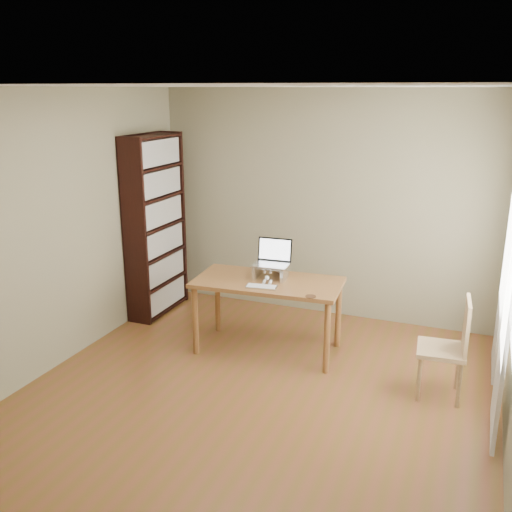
{
  "coord_description": "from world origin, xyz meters",
  "views": [
    {
      "loc": [
        1.67,
        -3.99,
        2.58
      ],
      "look_at": [
        -0.35,
        1.0,
        1.0
      ],
      "focal_mm": 40.0,
      "sensor_mm": 36.0,
      "label": 1
    }
  ],
  "objects": [
    {
      "name": "keyboard",
      "position": [
        -0.22,
        0.8,
        0.76
      ],
      "size": [
        0.31,
        0.17,
        0.02
      ],
      "rotation": [
        0.0,
        0.0,
        0.14
      ],
      "color": "silver",
      "rests_on": "desk"
    },
    {
      "name": "bookshelf",
      "position": [
        -1.83,
        1.55,
        1.05
      ],
      "size": [
        0.3,
        0.9,
        2.1
      ],
      "color": "black",
      "rests_on": "ground"
    },
    {
      "name": "laptop",
      "position": [
        -0.23,
        1.16,
        0.94
      ],
      "size": [
        0.37,
        0.32,
        0.25
      ],
      "rotation": [
        0.0,
        0.0,
        0.07
      ],
      "color": "silver",
      "rests_on": "laptop_stand"
    },
    {
      "name": "cat",
      "position": [
        -0.24,
        1.13,
        0.81
      ],
      "size": [
        0.24,
        0.47,
        0.14
      ],
      "rotation": [
        0.0,
        0.0,
        0.25
      ],
      "color": "#493F39",
      "rests_on": "desk"
    },
    {
      "name": "laptop_stand",
      "position": [
        -0.23,
        1.1,
        0.83
      ],
      "size": [
        0.32,
        0.25,
        0.13
      ],
      "rotation": [
        0.0,
        0.0,
        0.07
      ],
      "color": "silver",
      "rests_on": "desk"
    },
    {
      "name": "curtains",
      "position": [
        1.92,
        0.8,
        1.17
      ],
      "size": [
        0.03,
        1.9,
        2.25
      ],
      "color": "white",
      "rests_on": "ground"
    },
    {
      "name": "desk",
      "position": [
        -0.23,
        1.02,
        0.66
      ],
      "size": [
        1.5,
        0.83,
        0.75
      ],
      "rotation": [
        0.0,
        0.0,
        0.07
      ],
      "color": "brown",
      "rests_on": "ground"
    },
    {
      "name": "room",
      "position": [
        0.03,
        0.01,
        1.3
      ],
      "size": [
        4.04,
        4.54,
        2.64
      ],
      "color": "brown",
      "rests_on": "ground"
    },
    {
      "name": "chair",
      "position": [
        1.54,
        0.74,
        0.49
      ],
      "size": [
        0.43,
        0.43,
        0.9
      ],
      "rotation": [
        0.0,
        0.0,
        0.08
      ],
      "color": "tan",
      "rests_on": "ground"
    },
    {
      "name": "coaster",
      "position": [
        0.29,
        0.74,
        0.75
      ],
      "size": [
        0.1,
        0.1,
        0.01
      ],
      "primitive_type": "cylinder",
      "color": "#4F361B",
      "rests_on": "desk"
    }
  ]
}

